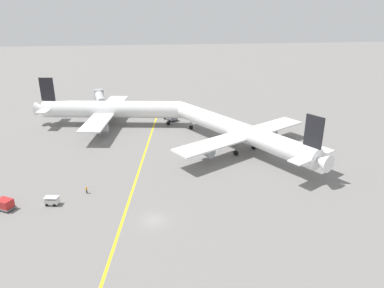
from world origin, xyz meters
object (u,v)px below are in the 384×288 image
gse_container_dolly_flat (5,204)px  jet_bridge (100,97)px  airliner_at_gate_left (112,110)px  gse_baggage_cart_near_cluster (52,201)px  ground_crew_marshaller_foreground (87,190)px  airliner_being_pushed (238,131)px  pushback_tug (170,116)px

gse_container_dolly_flat → jet_bridge: jet_bridge is taller
gse_container_dolly_flat → airliner_at_gate_left: bearing=72.2°
gse_baggage_cart_near_cluster → ground_crew_marshaller_foreground: bearing=32.4°
gse_container_dolly_flat → airliner_being_pushed: bearing=25.6°
gse_baggage_cart_near_cluster → pushback_tug: bearing=63.0°
jet_bridge → pushback_tug: bearing=-36.9°
airliner_being_pushed → pushback_tug: airliner_being_pushed is taller
airliner_being_pushed → gse_baggage_cart_near_cluster: 49.35m
airliner_being_pushed → jet_bridge: 63.04m
gse_container_dolly_flat → jet_bridge: size_ratio=0.24×
airliner_being_pushed → gse_container_dolly_flat: size_ratio=12.82×
airliner_being_pushed → ground_crew_marshaller_foreground: bearing=-151.5°
airliner_being_pushed → gse_container_dolly_flat: (-51.40, -24.58, -4.04)m
ground_crew_marshaller_foreground → gse_container_dolly_flat: bearing=-162.6°
gse_container_dolly_flat → gse_baggage_cart_near_cluster: 8.46m
airliner_being_pushed → pushback_tug: bearing=120.2°
gse_baggage_cart_near_cluster → jet_bridge: 71.18m
airliner_at_gate_left → pushback_tug: (19.02, 2.97, -3.83)m
airliner_at_gate_left → pushback_tug: 19.63m
airliner_being_pushed → airliner_at_gate_left: bearing=144.5°
ground_crew_marshaller_foreground → jet_bridge: (-4.84, 67.26, 3.14)m
gse_baggage_cart_near_cluster → jet_bridge: (1.21, 71.10, 3.08)m
pushback_tug → gse_baggage_cart_near_cluster: size_ratio=2.77×
airliner_at_gate_left → ground_crew_marshaller_foreground: bearing=-91.9°
airliner_at_gate_left → gse_container_dolly_flat: (-15.99, -49.80, -3.95)m
pushback_tug → jet_bridge: bearing=143.1°
airliner_at_gate_left → airliner_being_pushed: airliner_at_gate_left is taller
airliner_at_gate_left → gse_baggage_cart_near_cluster: 49.87m
airliner_at_gate_left → jet_bridge: bearing=106.1°
airliner_being_pushed → ground_crew_marshaller_foreground: (-36.92, -20.05, -4.41)m
gse_baggage_cart_near_cluster → ground_crew_marshaller_foreground: (6.05, 3.84, -0.06)m
airliner_being_pushed → ground_crew_marshaller_foreground: size_ratio=31.81×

